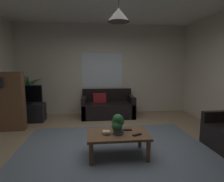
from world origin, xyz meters
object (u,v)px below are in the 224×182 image
at_px(potted_plant_on_table, 118,123).
at_px(tv, 26,94).
at_px(couch_under_window, 108,108).
at_px(bookshelf_corner, 8,101).
at_px(remote_on_table_0, 127,130).
at_px(book_on_table_0, 106,134).
at_px(book_on_table_1, 106,132).
at_px(remote_on_table_1, 137,135).
at_px(pendant_lamp, 119,15).
at_px(coffee_table, 118,137).
at_px(tv_stand, 28,113).
at_px(potted_palm_corner, 28,97).

distance_m(potted_plant_on_table, tv, 3.12).
height_order(couch_under_window, bookshelf_corner, bookshelf_corner).
xyz_separation_m(potted_plant_on_table, tv, (-2.21, 2.19, 0.18)).
bearing_deg(potted_plant_on_table, remote_on_table_0, 36.75).
height_order(book_on_table_0, book_on_table_1, book_on_table_1).
bearing_deg(couch_under_window, tv, -172.59).
distance_m(remote_on_table_1, pendant_lamp, 1.93).
distance_m(book_on_table_1, tv, 3.00).
distance_m(remote_on_table_0, remote_on_table_1, 0.27).
relative_size(remote_on_table_1, pendant_lamp, 0.25).
relative_size(coffee_table, tv_stand, 1.14).
bearing_deg(bookshelf_corner, pendant_lamp, -32.28).
bearing_deg(tv, remote_on_table_0, -40.57).
xyz_separation_m(book_on_table_0, book_on_table_1, (-0.00, -0.00, 0.03)).
xyz_separation_m(potted_palm_corner, bookshelf_corner, (-0.04, -1.20, 0.10)).
xyz_separation_m(book_on_table_0, bookshelf_corner, (-2.20, 1.54, 0.30)).
relative_size(couch_under_window, coffee_table, 1.51).
xyz_separation_m(book_on_table_0, remote_on_table_1, (0.50, -0.10, -0.00)).
relative_size(book_on_table_1, bookshelf_corner, 0.08).
bearing_deg(remote_on_table_0, potted_plant_on_table, -47.05).
bearing_deg(book_on_table_0, bookshelf_corner, 144.90).
bearing_deg(remote_on_table_0, bookshelf_corner, -112.25).
xyz_separation_m(remote_on_table_0, potted_plant_on_table, (-0.19, -0.14, 0.17)).
bearing_deg(book_on_table_0, remote_on_table_0, 20.75).
height_order(coffee_table, tv, tv).
relative_size(potted_plant_on_table, bookshelf_corner, 0.24).
distance_m(remote_on_table_1, tv, 3.42).
bearing_deg(pendant_lamp, potted_palm_corner, 131.02).
xyz_separation_m(book_on_table_1, tv_stand, (-2.01, 2.22, -0.20)).
xyz_separation_m(coffee_table, tv, (-2.22, 2.17, 0.43)).
height_order(tv, bookshelf_corner, bookshelf_corner).
bearing_deg(remote_on_table_0, remote_on_table_1, 31.97).
xyz_separation_m(book_on_table_0, tv, (-2.01, 2.20, 0.35)).
bearing_deg(tv, pendant_lamp, -44.40).
bearing_deg(remote_on_table_1, coffee_table, -138.36).
xyz_separation_m(remote_on_table_0, bookshelf_corner, (-2.58, 1.40, 0.30)).
xyz_separation_m(book_on_table_1, remote_on_table_0, (0.39, 0.15, -0.03)).
height_order(couch_under_window, pendant_lamp, pendant_lamp).
relative_size(remote_on_table_0, potted_palm_corner, 0.12).
relative_size(couch_under_window, pendant_lamp, 2.46).
bearing_deg(bookshelf_corner, book_on_table_1, -35.13).
bearing_deg(couch_under_window, book_on_table_0, -95.42).
bearing_deg(remote_on_table_0, couch_under_window, -170.19).
bearing_deg(potted_plant_on_table, bookshelf_corner, 147.25).
relative_size(couch_under_window, potted_palm_corner, 1.12).
xyz_separation_m(tv, potted_palm_corner, (-0.15, 0.55, -0.15)).
bearing_deg(book_on_table_1, potted_plant_on_table, 1.71).
bearing_deg(remote_on_table_0, book_on_table_0, -63.05).
bearing_deg(bookshelf_corner, remote_on_table_0, -28.44).
distance_m(potted_plant_on_table, bookshelf_corner, 2.85).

